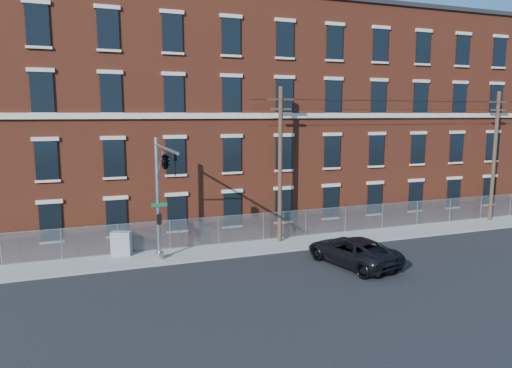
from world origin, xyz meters
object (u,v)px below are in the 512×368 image
Objects in this scene: utility_pole_near at (280,162)px; utility_cabinet at (121,243)px; pickup_truck at (352,251)px; traffic_signal_mast at (163,173)px.

utility_cabinet is at bearing 177.71° from utility_pole_near.
utility_cabinet is (-12.11, 5.93, 0.03)m from pickup_truck.
pickup_truck is (10.10, -2.11, -4.59)m from traffic_signal_mast.
traffic_signal_mast is at bearing -24.74° from pickup_truck.
utility_pole_near reaches higher than pickup_truck.
utility_pole_near is at bearing 18.65° from utility_cabinet.
traffic_signal_mast is 4.95× the size of utility_cabinet.
traffic_signal_mast is at bearing -156.86° from utility_pole_near.
traffic_signal_mast is 11.29m from pickup_truck.
utility_cabinet is at bearing -39.02° from pickup_truck.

